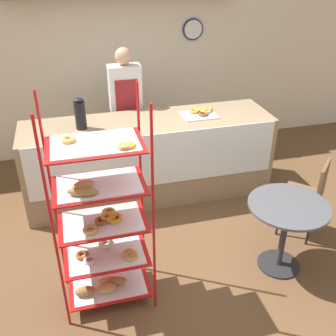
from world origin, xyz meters
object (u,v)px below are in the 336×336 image
person_worker (126,108)px  donut_tray_counter (201,112)px  cafe_table (286,220)px  coffee_carafe (80,114)px  pastry_rack (103,226)px  cafe_chair (311,191)px

person_worker → donut_tray_counter: person_worker is taller
cafe_table → coffee_carafe: size_ratio=2.09×
pastry_rack → person_worker: (0.57, 2.17, 0.15)m
donut_tray_counter → person_worker: bearing=146.1°
cafe_table → donut_tray_counter: 1.74m
pastry_rack → donut_tray_counter: 2.15m
coffee_carafe → donut_tray_counter: 1.44m
cafe_table → cafe_chair: size_ratio=0.83×
pastry_rack → donut_tray_counter: size_ratio=4.53×
person_worker → cafe_table: person_worker is taller
cafe_chair → coffee_carafe: 2.59m
coffee_carafe → donut_tray_counter: coffee_carafe is taller
person_worker → cafe_chair: person_worker is taller
cafe_table → cafe_chair: 0.63m
donut_tray_counter → cafe_chair: bearing=-58.5°
cafe_table → coffee_carafe: (-1.71, 1.58, 0.62)m
pastry_rack → cafe_table: pastry_rack is taller
cafe_table → donut_tray_counter: donut_tray_counter is taller
pastry_rack → cafe_chair: 2.22m
person_worker → cafe_chair: (1.61, -1.83, -0.39)m
pastry_rack → cafe_table: size_ratio=2.54×
coffee_carafe → donut_tray_counter: (1.43, 0.07, -0.15)m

